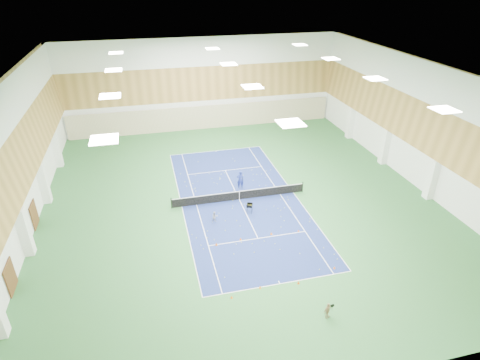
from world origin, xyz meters
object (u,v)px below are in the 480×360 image
coach (240,179)px  child_apron (328,310)px  child_court (215,217)px  tennis_net (239,195)px  ball_cart (250,208)px

coach → child_apron: (1.24, -17.76, -0.36)m
child_court → coach: bearing=46.0°
child_apron → tennis_net: bearing=73.0°
tennis_net → child_court: 4.34m
child_court → child_apron: size_ratio=0.89×
child_court → child_apron: bearing=-78.7°
ball_cart → child_apron: bearing=-60.1°
child_apron → coach: bearing=70.0°
ball_cart → child_court: bearing=-144.0°
coach → ball_cart: coach is taller
coach → child_court: 6.57m
coach → tennis_net: bearing=75.5°
tennis_net → coach: 2.42m
tennis_net → child_court: bearing=-133.3°
coach → ball_cart: 4.73m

